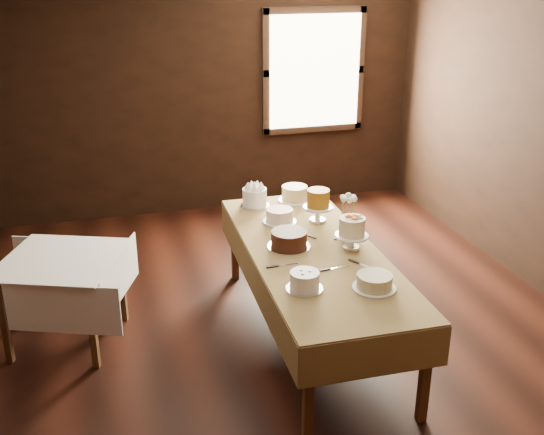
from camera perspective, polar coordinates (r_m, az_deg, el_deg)
The scene contains 20 objects.
floor at distance 5.26m, azimuth 0.61°, elevation -10.43°, with size 5.00×6.00×0.01m, color black.
wall_back at distance 7.51m, azimuth -5.96°, elevation 10.92°, with size 5.00×0.02×2.80m, color black.
window at distance 7.74m, azimuth 3.81°, elevation 12.83°, with size 1.10×0.05×1.30m, color #FFEABF.
display_table at distance 4.92m, azimuth 3.69°, elevation -3.49°, with size 1.03×2.49×0.77m.
side_table at distance 5.16m, azimuth -18.20°, elevation -4.31°, with size 1.11×1.11×0.72m.
cake_meringue at distance 5.73m, azimuth -1.55°, elevation 1.77°, with size 0.28×0.28×0.16m.
cake_speckled at distance 5.86m, azimuth 2.02°, elevation 2.11°, with size 0.32×0.32×0.14m.
cake_lattice at distance 5.38m, azimuth 0.68°, elevation 0.08°, with size 0.30×0.30×0.11m.
cake_caramel at distance 5.39m, azimuth 4.10°, elevation 0.92°, with size 0.25×0.25×0.29m.
cake_chocolate at distance 4.91m, azimuth 1.52°, elevation -1.98°, with size 0.38×0.38×0.13m.
cake_flowers at distance 4.91m, azimuth 7.09°, elevation -1.53°, with size 0.26×0.26×0.26m.
cake_swirl at distance 4.30m, azimuth 2.92°, elevation -5.70°, with size 0.25×0.25×0.13m.
cake_cream at distance 4.36m, azimuth 9.10°, elevation -5.70°, with size 0.30×0.30×0.10m.
cake_server_a at distance 4.64m, azimuth 6.04°, elevation -4.41°, with size 0.24×0.03×0.01m, color silver.
cake_server_b at distance 4.67m, azimuth 8.52°, elevation -4.34°, with size 0.24×0.03×0.01m, color silver.
cake_server_c at distance 5.18m, azimuth 2.50°, elevation -1.38°, with size 0.24×0.03×0.01m, color silver.
cake_server_d at distance 5.22m, azimuth 6.20°, elevation -1.32°, with size 0.24×0.03×0.01m, color silver.
cake_server_e at distance 4.65m, azimuth 1.45°, elevation -4.24°, with size 0.24×0.03×0.01m, color silver.
flower_vase at distance 5.12m, azimuth 6.70°, elevation -0.97°, with size 0.14×0.14×0.15m, color #2D2823.
flower_bouquet at distance 5.05m, azimuth 6.80°, elevation 1.06°, with size 0.14×0.14×0.20m, color white, non-canonical shape.
Camera 1 is at (-1.27, -4.26, 2.82)m, focal length 42.33 mm.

